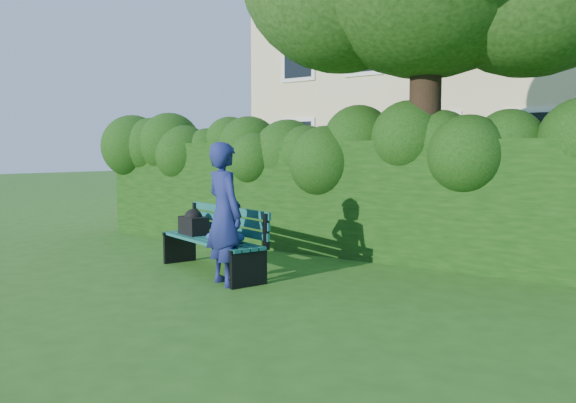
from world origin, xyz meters
The scene contains 5 objects.
ground centered at (0.00, 0.00, 0.00)m, with size 80.00×80.00×0.00m, color #2C5919.
apartment_building centered at (0.00, 13.99, 6.00)m, with size 16.00×8.08×12.00m.
hedge centered at (0.00, 2.20, 0.90)m, with size 10.00×1.00×1.80m.
park_bench centered at (-0.72, -0.15, 0.51)m, with size 2.08×1.19×0.89m.
man_reading centered at (-0.13, -0.58, 0.87)m, with size 0.64×0.42×1.75m, color navy.
Camera 1 is at (4.35, -5.76, 1.60)m, focal length 35.00 mm.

